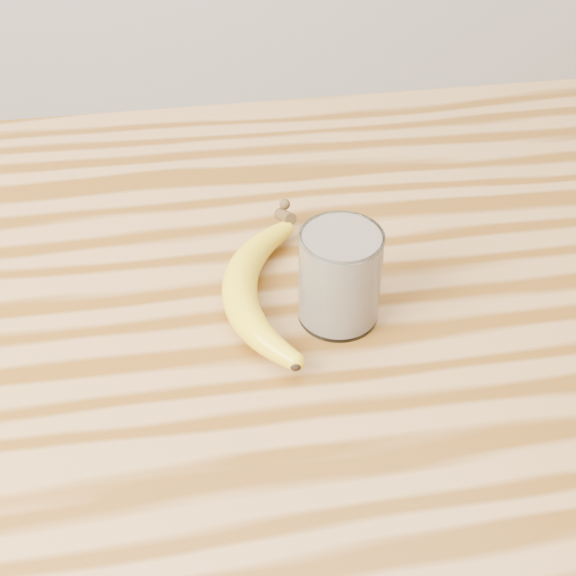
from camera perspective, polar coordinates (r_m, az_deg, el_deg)
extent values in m
cube|color=#A17241|center=(0.89, -1.55, -0.36)|extent=(1.20, 0.80, 0.04)
cylinder|color=brown|center=(1.57, 17.00, -2.45)|extent=(0.06, 0.06, 0.86)
cylinder|color=white|center=(0.81, 3.70, 0.78)|extent=(0.08, 0.08, 0.10)
torus|color=white|center=(0.77, 3.86, 3.65)|extent=(0.08, 0.08, 0.00)
cylinder|color=beige|center=(0.81, 3.70, 0.82)|extent=(0.08, 0.08, 0.10)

